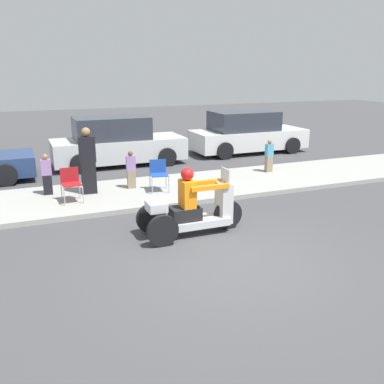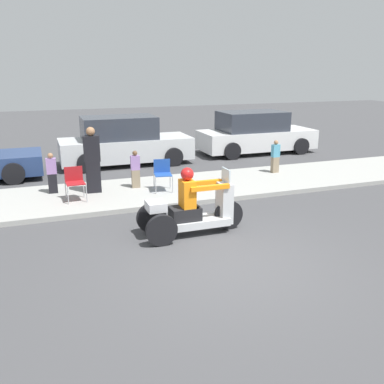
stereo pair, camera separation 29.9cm
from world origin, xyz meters
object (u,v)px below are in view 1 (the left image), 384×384
motorcycle_trike (192,211)px  spectator_mid_group (88,162)px  spectator_far_back (131,170)px  parked_car_lot_far (117,143)px  spectator_near_curb (269,156)px  spectator_end_of_line (47,175)px  parked_car_lot_right (247,133)px  folding_chair_curbside (159,172)px  folding_chair_set_back (71,181)px

motorcycle_trike → spectator_mid_group: size_ratio=1.28×
spectator_far_back → parked_car_lot_far: size_ratio=0.23×
motorcycle_trike → spectator_near_curb: 5.49m
spectator_far_back → spectator_end_of_line: 2.17m
spectator_mid_group → spectator_near_curb: size_ratio=1.69×
spectator_near_curb → parked_car_lot_far: (-4.08, 3.32, 0.17)m
spectator_end_of_line → parked_car_lot_far: (2.55, 3.32, 0.15)m
motorcycle_trike → parked_car_lot_far: bearing=89.9°
parked_car_lot_right → spectator_far_back: bearing=-145.9°
motorcycle_trike → folding_chair_curbside: (0.23, 2.95, 0.13)m
spectator_end_of_line → spectator_near_curb: (6.63, 0.01, -0.02)m
spectator_mid_group → folding_chair_curbside: spectator_mid_group is taller
spectator_end_of_line → spectator_near_curb: size_ratio=1.05×
folding_chair_curbside → folding_chair_set_back: (-2.28, -0.11, 0.00)m
spectator_far_back → spectator_end_of_line: size_ratio=0.96×
motorcycle_trike → folding_chair_set_back: motorcycle_trike is taller
spectator_far_back → folding_chair_set_back: size_ratio=1.25×
spectator_mid_group → folding_chair_curbside: size_ratio=2.10×
spectator_mid_group → folding_chair_set_back: bearing=-133.9°
spectator_near_curb → spectator_mid_group: bearing=-177.1°
spectator_mid_group → spectator_near_curb: (5.61, 0.29, -0.34)m
motorcycle_trike → spectator_end_of_line: bearing=124.8°
spectator_mid_group → spectator_near_curb: spectator_mid_group is taller
parked_car_lot_right → folding_chair_set_back: bearing=-148.8°
folding_chair_curbside → folding_chair_set_back: 2.28m
folding_chair_curbside → parked_car_lot_far: (-0.22, 4.04, 0.16)m
folding_chair_curbside → parked_car_lot_far: parked_car_lot_far is taller
parked_car_lot_far → folding_chair_curbside: bearing=-86.8°
motorcycle_trike → folding_chair_curbside: motorcycle_trike is taller
spectator_mid_group → spectator_near_curb: 5.63m
spectator_mid_group → parked_car_lot_far: spectator_mid_group is taller
spectator_mid_group → folding_chair_curbside: (1.76, -0.44, -0.32)m
spectator_near_curb → parked_car_lot_right: bearing=71.4°
spectator_mid_group → parked_car_lot_right: 7.88m
spectator_near_curb → parked_car_lot_right: 3.83m
folding_chair_curbside → motorcycle_trike: bearing=-94.5°
motorcycle_trike → spectator_end_of_line: (-2.55, 3.67, 0.13)m
spectator_end_of_line → folding_chair_curbside: 2.87m
spectator_mid_group → folding_chair_set_back: (-0.52, -0.54, -0.32)m
motorcycle_trike → parked_car_lot_far: 7.00m
spectator_end_of_line → parked_car_lot_right: (7.85, 3.63, 0.13)m
motorcycle_trike → spectator_mid_group: (-1.53, 3.38, 0.45)m
motorcycle_trike → parked_car_lot_right: 9.03m
spectator_mid_group → parked_car_lot_far: size_ratio=0.38×
folding_chair_curbside → spectator_end_of_line: bearing=165.5°
spectator_near_curb → folding_chair_set_back: 6.19m
spectator_end_of_line → spectator_near_curb: 6.63m
spectator_far_back → spectator_near_curb: size_ratio=1.01×
spectator_mid_group → folding_chair_set_back: spectator_mid_group is taller
spectator_mid_group → parked_car_lot_right: (6.84, 3.92, -0.18)m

